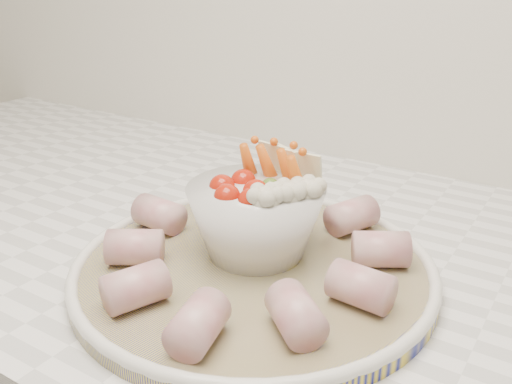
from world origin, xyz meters
The scene contains 3 objects.
serving_platter centered at (-0.16, 1.36, 0.93)m, with size 0.41×0.41×0.02m.
veggie_bowl centered at (-0.17, 1.39, 0.98)m, with size 0.14×0.14×0.11m.
cured_meat_rolls centered at (-0.16, 1.36, 0.95)m, with size 0.30×0.31×0.04m.
Camera 1 is at (0.11, 0.95, 1.22)m, focal length 40.00 mm.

